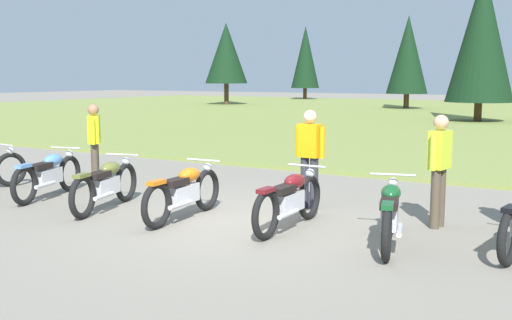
{
  "coord_description": "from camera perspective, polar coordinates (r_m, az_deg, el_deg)",
  "views": [
    {
      "loc": [
        4.95,
        -7.56,
        2.21
      ],
      "look_at": [
        0.0,
        0.6,
        0.9
      ],
      "focal_mm": 42.48,
      "sensor_mm": 36.0,
      "label": 1
    }
  ],
  "objects": [
    {
      "name": "motorcycle_orange",
      "position": [
        9.53,
        -6.8,
        -2.96
      ],
      "size": [
        0.62,
        2.1,
        0.88
      ],
      "color": "black",
      "rests_on": "ground"
    },
    {
      "name": "rider_with_back_turned",
      "position": [
        9.25,
        16.87,
        -0.37
      ],
      "size": [
        0.28,
        0.54,
        1.67
      ],
      "color": "#4C4233",
      "rests_on": "ground"
    },
    {
      "name": "rider_checking_bike",
      "position": [
        10.16,
        5.07,
        0.65
      ],
      "size": [
        0.55,
        0.24,
        1.67
      ],
      "color": "#2D2D38",
      "rests_on": "ground"
    },
    {
      "name": "motorcycle_olive",
      "position": [
        10.44,
        -13.95,
        -2.19
      ],
      "size": [
        0.78,
        2.06,
        0.88
      ],
      "color": "black",
      "rests_on": "ground"
    },
    {
      "name": "motorcycle_british_green",
      "position": [
        8.16,
        12.5,
        -4.92
      ],
      "size": [
        0.81,
        2.05,
        0.88
      ],
      "color": "black",
      "rests_on": "ground"
    },
    {
      "name": "ground_plane",
      "position": [
        9.3,
        -1.93,
        -5.93
      ],
      "size": [
        140.0,
        140.0,
        0.0
      ],
      "primitive_type": "plane",
      "color": "gray"
    },
    {
      "name": "motorcycle_sky_blue",
      "position": [
        11.77,
        -18.95,
        -1.27
      ],
      "size": [
        0.8,
        2.05,
        0.88
      ],
      "color": "black",
      "rests_on": "ground"
    },
    {
      "name": "rider_near_row_end",
      "position": [
        12.69,
        -14.98,
        1.84
      ],
      "size": [
        0.4,
        0.44,
        1.67
      ],
      "color": "#4C4233",
      "rests_on": "ground"
    },
    {
      "name": "motorcycle_maroon",
      "position": [
        8.87,
        3.18,
        -3.73
      ],
      "size": [
        0.62,
        2.1,
        0.88
      ],
      "color": "black",
      "rests_on": "ground"
    }
  ]
}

